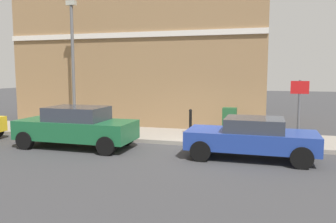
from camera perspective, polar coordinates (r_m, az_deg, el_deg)
name	(u,v)px	position (r m, az deg, el deg)	size (l,w,h in m)	color
ground	(206,150)	(12.16, 6.46, -6.35)	(80.00, 80.00, 0.00)	#38383A
sidewalk	(81,131)	(15.87, -14.34, -3.18)	(2.80, 30.00, 0.15)	gray
corner_building	(154,55)	(19.78, -2.41, 9.48)	(7.84, 12.54, 7.42)	olive
car_blue	(252,137)	(11.03, 13.80, -4.20)	(1.81, 4.01, 1.30)	navy
car_green	(76,126)	(12.72, -15.08, -2.43)	(1.83, 4.28, 1.48)	#195933
utility_cabinet	(229,123)	(13.91, 10.24, -1.91)	(0.46, 0.61, 1.15)	#1E4C28
bollard_near_cabinet	(190,121)	(14.25, 3.78, -1.52)	(0.14, 0.14, 1.04)	black
street_sign	(299,103)	(12.53, 21.08, 1.33)	(0.08, 0.60, 2.30)	#59595B
lamppost	(73,59)	(16.17, -15.63, 8.45)	(0.20, 0.44, 5.72)	#59595B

